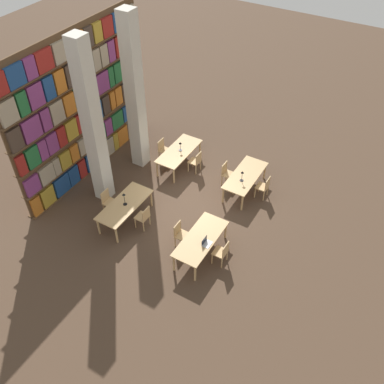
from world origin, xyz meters
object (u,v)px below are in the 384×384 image
at_px(reading_table_3, 179,152).
at_px(laptop, 206,243).
at_px(chair_2, 264,187).
at_px(chair_3, 227,173).
at_px(reading_table_2, 125,206).
at_px(desk_lamp_1, 124,197).
at_px(chair_1, 181,234).
at_px(chair_4, 144,217).
at_px(chair_6, 196,161).
at_px(pillar_left, 93,126).
at_px(desk_lamp_2, 180,145).
at_px(chair_7, 164,149).
at_px(chair_0, 222,252).
at_px(pillar_center, 135,95).
at_px(chair_5, 108,201).
at_px(reading_table_0, 201,240).
at_px(reading_table_1, 245,176).
at_px(desk_lamp_0, 242,174).

bearing_deg(reading_table_3, laptop, -138.19).
xyz_separation_m(chair_2, chair_3, (0.00, 1.48, 0.00)).
height_order(reading_table_2, desk_lamp_1, desk_lamp_1).
bearing_deg(desk_lamp_1, chair_1, -90.14).
xyz_separation_m(chair_4, reading_table_3, (3.41, 0.72, 0.16)).
relative_size(desk_lamp_1, chair_6, 0.55).
distance_m(pillar_left, desk_lamp_1, 2.49).
bearing_deg(desk_lamp_2, chair_7, 90.84).
xyz_separation_m(chair_0, desk_lamp_2, (3.48, 3.62, 0.50)).
height_order(pillar_center, chair_3, pillar_center).
height_order(pillar_left, chair_0, pillar_left).
bearing_deg(chair_0, pillar_left, 83.34).
height_order(chair_4, chair_5, same).
height_order(chair_1, chair_5, same).
relative_size(pillar_left, reading_table_0, 2.81).
xyz_separation_m(chair_1, reading_table_1, (3.42, -0.64, 0.16)).
distance_m(chair_3, reading_table_3, 2.10).
distance_m(chair_1, chair_3, 3.44).
bearing_deg(chair_7, pillar_left, -13.57).
relative_size(reading_table_3, chair_6, 2.38).
distance_m(reading_table_0, reading_table_1, 3.44).
bearing_deg(chair_2, reading_table_1, 91.10).
bearing_deg(reading_table_2, pillar_center, 26.28).
relative_size(reading_table_0, chair_0, 2.38).
bearing_deg(chair_0, laptop, 104.50).
xyz_separation_m(chair_0, chair_3, (3.44, 1.57, 0.00)).
bearing_deg(reading_table_3, chair_3, -90.00).
relative_size(chair_6, desk_lamp_2, 2.31).
xyz_separation_m(pillar_center, chair_4, (-2.84, -2.15, -2.51)).
bearing_deg(chair_2, pillar_center, 96.53).
height_order(desk_lamp_1, chair_7, desk_lamp_1).
bearing_deg(pillar_center, chair_5, -166.62).
bearing_deg(pillar_left, chair_0, -96.66).
bearing_deg(laptop, desk_lamp_1, 87.67).
xyz_separation_m(chair_2, reading_table_2, (-3.44, 3.58, 0.16)).
height_order(chair_2, reading_table_3, chair_2).
bearing_deg(pillar_left, desk_lamp_0, -59.92).
height_order(laptop, desk_lamp_2, desk_lamp_2).
xyz_separation_m(laptop, reading_table_2, (0.13, 3.20, -0.11)).
height_order(reading_table_2, desk_lamp_2, desk_lamp_2).
distance_m(reading_table_1, desk_lamp_0, 0.50).
bearing_deg(laptop, reading_table_0, 66.80).
relative_size(reading_table_1, desk_lamp_2, 5.50).
bearing_deg(desk_lamp_2, chair_0, -133.83).
xyz_separation_m(desk_lamp_0, chair_5, (-3.04, 3.60, -0.52)).
xyz_separation_m(pillar_center, chair_0, (-2.86, -5.09, -2.51)).
bearing_deg(pillar_left, pillar_center, 0.00).
height_order(reading_table_1, desk_lamp_2, desk_lamp_2).
bearing_deg(pillar_center, chair_0, -119.35).
height_order(reading_table_1, chair_7, chair_7).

